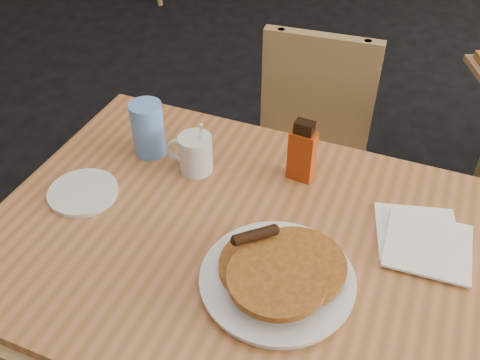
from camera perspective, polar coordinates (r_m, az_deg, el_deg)
name	(u,v)px	position (r m, az deg, el deg)	size (l,w,h in m)	color
main_table	(260,256)	(1.12, 2.12, -8.05)	(1.24, 0.90, 0.75)	#B0653E
chair_main_far	(309,140)	(1.80, 7.36, 4.24)	(0.38, 0.38, 0.83)	#9B7C48
pancake_plate	(278,275)	(1.01, 4.10, -10.05)	(0.29, 0.29, 0.09)	silver
coffee_mug	(195,153)	(1.23, -4.87, 2.90)	(0.11, 0.08, 0.15)	silver
syrup_bottle	(302,152)	(1.20, 6.64, 2.93)	(0.06, 0.05, 0.15)	maroon
napkin_stack	(423,240)	(1.15, 18.93, -6.06)	(0.20, 0.21, 0.01)	white
blue_tumbler	(148,129)	(1.29, -9.79, 5.39)	(0.08, 0.08, 0.14)	#5E8DDD
side_saucer	(83,192)	(1.24, -16.39, -1.27)	(0.15, 0.15, 0.01)	silver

